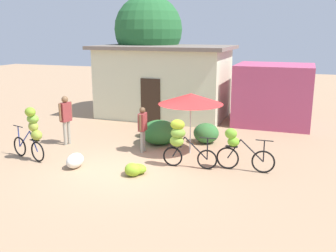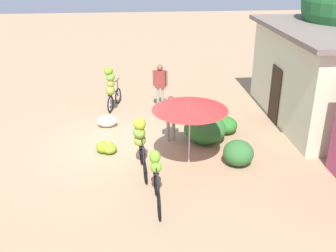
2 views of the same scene
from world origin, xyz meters
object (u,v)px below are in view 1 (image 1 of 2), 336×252
at_px(building_low, 164,81).
at_px(bicycle_leftmost, 32,130).
at_px(shop_pink, 273,95).
at_px(bicycle_center_loaded, 238,147).
at_px(bicycle_near_pile, 180,138).
at_px(tree_behind_building, 148,30).
at_px(market_umbrella, 191,99).
at_px(person_bystander, 66,115).
at_px(banana_pile_on_ground, 134,169).
at_px(person_vendor, 143,125).
at_px(produce_sack, 75,161).

bearing_deg(building_low, bicycle_leftmost, -101.73).
bearing_deg(shop_pink, bicycle_center_loaded, -93.87).
bearing_deg(bicycle_leftmost, bicycle_center_loaded, 11.88).
distance_m(bicycle_leftmost, bicycle_near_pile, 4.64).
xyz_separation_m(tree_behind_building, bicycle_leftmost, (-0.34, -8.70, -3.06)).
height_order(building_low, bicycle_leftmost, building_low).
xyz_separation_m(market_umbrella, person_bystander, (-4.48, -0.50, -0.76)).
bearing_deg(bicycle_leftmost, tree_behind_building, 87.79).
distance_m(tree_behind_building, banana_pile_on_ground, 10.11).
height_order(tree_behind_building, banana_pile_on_ground, tree_behind_building).
distance_m(shop_pink, person_bystander, 8.84).
bearing_deg(person_vendor, bicycle_near_pile, -31.65).
distance_m(bicycle_center_loaded, person_bystander, 6.28).
xyz_separation_m(shop_pink, produce_sack, (-5.05, -7.79, -1.09)).
distance_m(tree_behind_building, produce_sack, 9.71).
xyz_separation_m(bicycle_leftmost, banana_pile_on_ground, (3.50, -0.07, -0.84)).
xyz_separation_m(shop_pink, banana_pile_on_ground, (-3.13, -7.74, -1.14)).
bearing_deg(tree_behind_building, person_vendor, -69.25).
bearing_deg(banana_pile_on_ground, tree_behind_building, 109.83).
bearing_deg(banana_pile_on_ground, shop_pink, 67.97).
xyz_separation_m(bicycle_leftmost, bicycle_center_loaded, (6.20, 1.30, -0.30)).
height_order(bicycle_near_pile, produce_sack, bicycle_near_pile).
height_order(bicycle_center_loaded, banana_pile_on_ground, bicycle_center_loaded).
height_order(shop_pink, banana_pile_on_ground, shop_pink).
bearing_deg(building_low, bicycle_near_pile, -65.87).
relative_size(market_umbrella, bicycle_leftmost, 1.23).
bearing_deg(person_vendor, banana_pile_on_ground, -73.22).
bearing_deg(shop_pink, banana_pile_on_ground, -112.03).
distance_m(shop_pink, market_umbrella, 5.76).
bearing_deg(person_bystander, produce_sack, -50.90).
bearing_deg(building_low, shop_pink, 0.93).
height_order(shop_pink, market_umbrella, shop_pink).
bearing_deg(person_bystander, banana_pile_on_ground, -28.75).
relative_size(bicycle_leftmost, produce_sack, 2.47).
relative_size(market_umbrella, person_bystander, 1.20).
height_order(market_umbrella, bicycle_near_pile, market_umbrella).
relative_size(shop_pink, person_bystander, 1.81).
xyz_separation_m(market_umbrella, bicycle_near_pile, (0.10, -1.40, -0.96)).
bearing_deg(bicycle_near_pile, shop_pink, 72.61).
bearing_deg(bicycle_near_pile, produce_sack, -159.51).
distance_m(market_umbrella, produce_sack, 4.13).
xyz_separation_m(market_umbrella, person_vendor, (-1.56, -0.38, -0.92)).
bearing_deg(market_umbrella, bicycle_near_pile, -85.78).
xyz_separation_m(bicycle_near_pile, bicycle_center_loaded, (1.67, 0.33, -0.19)).
bearing_deg(bicycle_center_loaded, person_bystander, 174.81).
height_order(banana_pile_on_ground, person_bystander, person_bystander).
relative_size(bicycle_leftmost, person_bystander, 0.98).
relative_size(bicycle_center_loaded, produce_sack, 2.43).
bearing_deg(bicycle_center_loaded, produce_sack, -162.73).
xyz_separation_m(building_low, bicycle_center_loaded, (4.63, -6.28, -0.99)).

